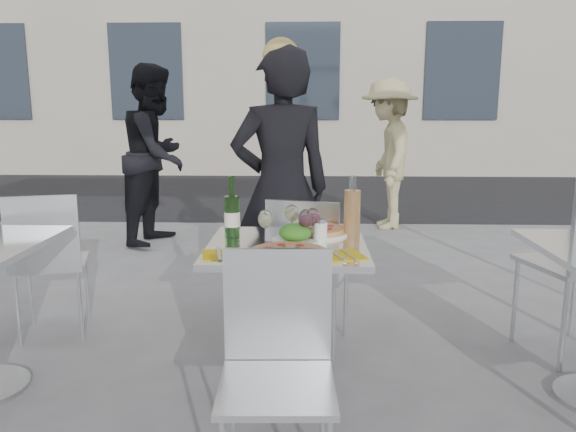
{
  "coord_description": "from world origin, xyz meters",
  "views": [
    {
      "loc": [
        0.09,
        -2.49,
        1.37
      ],
      "look_at": [
        0.0,
        0.15,
        0.85
      ],
      "focal_mm": 35.0,
      "sensor_mm": 36.0,
      "label": 1
    }
  ],
  "objects_px": {
    "wineglass_red_a": "(306,220)",
    "salad_plate": "(295,234)",
    "napkin_right": "(341,255)",
    "pizza_far": "(315,230)",
    "carafe": "(352,211)",
    "wineglass_red_b": "(313,218)",
    "main_table": "(287,288)",
    "chair_far": "(307,262)",
    "chair_near": "(277,353)",
    "pedestrian_a": "(156,155)",
    "woman_diner": "(281,190)",
    "wineglass_white_b": "(292,214)",
    "side_chair_lfar": "(48,254)",
    "wine_bottle": "(232,214)",
    "sugar_shaker": "(320,230)",
    "pedestrian_b": "(388,154)",
    "wineglass_white_a": "(265,220)",
    "napkin_left": "(223,254)",
    "pizza_near": "(288,253)"
  },
  "relations": [
    {
      "from": "pizza_far",
      "to": "carafe",
      "type": "relative_size",
      "value": 1.13
    },
    {
      "from": "pizza_near",
      "to": "sugar_shaker",
      "type": "relative_size",
      "value": 3.17
    },
    {
      "from": "pedestrian_b",
      "to": "wine_bottle",
      "type": "bearing_deg",
      "value": -17.88
    },
    {
      "from": "salad_plate",
      "to": "napkin_right",
      "type": "xyz_separation_m",
      "value": [
        0.2,
        -0.24,
        -0.03
      ]
    },
    {
      "from": "wineglass_red_b",
      "to": "carafe",
      "type": "bearing_deg",
      "value": 35.8
    },
    {
      "from": "sugar_shaker",
      "to": "napkin_left",
      "type": "bearing_deg",
      "value": -148.77
    },
    {
      "from": "chair_near",
      "to": "wineglass_red_b",
      "type": "relative_size",
      "value": 5.5
    },
    {
      "from": "chair_far",
      "to": "chair_near",
      "type": "distance_m",
      "value": 1.15
    },
    {
      "from": "side_chair_lfar",
      "to": "carafe",
      "type": "xyz_separation_m",
      "value": [
        1.74,
        -0.44,
        0.35
      ]
    },
    {
      "from": "wineglass_red_a",
      "to": "napkin_right",
      "type": "bearing_deg",
      "value": -55.63
    },
    {
      "from": "woman_diner",
      "to": "napkin_right",
      "type": "relative_size",
      "value": 7.59
    },
    {
      "from": "pedestrian_a",
      "to": "wineglass_red_b",
      "type": "bearing_deg",
      "value": -141.42
    },
    {
      "from": "wineglass_white_b",
      "to": "carafe",
      "type": "bearing_deg",
      "value": 10.02
    },
    {
      "from": "pedestrian_a",
      "to": "wineglass_white_b",
      "type": "bearing_deg",
      "value": -142.3
    },
    {
      "from": "main_table",
      "to": "salad_plate",
      "type": "distance_m",
      "value": 0.25
    },
    {
      "from": "chair_near",
      "to": "main_table",
      "type": "bearing_deg",
      "value": 87.07
    },
    {
      "from": "pizza_far",
      "to": "wineglass_red_a",
      "type": "distance_m",
      "value": 0.22
    },
    {
      "from": "pizza_far",
      "to": "pedestrian_a",
      "type": "bearing_deg",
      "value": 118.46
    },
    {
      "from": "pizza_far",
      "to": "wineglass_red_b",
      "type": "bearing_deg",
      "value": -94.46
    },
    {
      "from": "wineglass_white_a",
      "to": "wineglass_red_b",
      "type": "xyz_separation_m",
      "value": [
        0.22,
        0.06,
        0.0
      ]
    },
    {
      "from": "salad_plate",
      "to": "pizza_near",
      "type": "bearing_deg",
      "value": -95.79
    },
    {
      "from": "side_chair_lfar",
      "to": "pizza_near",
      "type": "height_order",
      "value": "side_chair_lfar"
    },
    {
      "from": "chair_far",
      "to": "salad_plate",
      "type": "relative_size",
      "value": 4.0
    },
    {
      "from": "chair_near",
      "to": "woman_diner",
      "type": "distance_m",
      "value": 1.63
    },
    {
      "from": "wineglass_red_a",
      "to": "salad_plate",
      "type": "bearing_deg",
      "value": 160.13
    },
    {
      "from": "woman_diner",
      "to": "wine_bottle",
      "type": "height_order",
      "value": "woman_diner"
    },
    {
      "from": "carafe",
      "to": "woman_diner",
      "type": "bearing_deg",
      "value": 116.61
    },
    {
      "from": "napkin_right",
      "to": "chair_near",
      "type": "bearing_deg",
      "value": -136.41
    },
    {
      "from": "woman_diner",
      "to": "wineglass_white_b",
      "type": "distance_m",
      "value": 0.81
    },
    {
      "from": "carafe",
      "to": "sugar_shaker",
      "type": "relative_size",
      "value": 2.71
    },
    {
      "from": "wine_bottle",
      "to": "carafe",
      "type": "relative_size",
      "value": 1.02
    },
    {
      "from": "pedestrian_b",
      "to": "sugar_shaker",
      "type": "relative_size",
      "value": 15.58
    },
    {
      "from": "main_table",
      "to": "wineglass_red_a",
      "type": "xyz_separation_m",
      "value": [
        0.08,
        0.02,
        0.32
      ]
    },
    {
      "from": "wineglass_red_a",
      "to": "side_chair_lfar",
      "type": "bearing_deg",
      "value": 157.76
    },
    {
      "from": "main_table",
      "to": "wineglass_red_b",
      "type": "distance_m",
      "value": 0.35
    },
    {
      "from": "main_table",
      "to": "chair_near",
      "type": "xyz_separation_m",
      "value": [
        -0.01,
        -0.64,
        -0.03
      ]
    },
    {
      "from": "pizza_far",
      "to": "carafe",
      "type": "xyz_separation_m",
      "value": [
        0.18,
        -0.02,
        0.1
      ]
    },
    {
      "from": "main_table",
      "to": "chair_far",
      "type": "xyz_separation_m",
      "value": [
        0.09,
        0.5,
        -0.02
      ]
    },
    {
      "from": "wineglass_white_a",
      "to": "salad_plate",
      "type": "bearing_deg",
      "value": 15.61
    },
    {
      "from": "main_table",
      "to": "wineglass_white_a",
      "type": "xyz_separation_m",
      "value": [
        -0.1,
        0.0,
        0.32
      ]
    },
    {
      "from": "chair_near",
      "to": "wineglass_red_a",
      "type": "xyz_separation_m",
      "value": [
        0.1,
        0.67,
        0.35
      ]
    },
    {
      "from": "wineglass_red_a",
      "to": "napkin_right",
      "type": "height_order",
      "value": "wineglass_red_a"
    },
    {
      "from": "carafe",
      "to": "wineglass_red_a",
      "type": "height_order",
      "value": "carafe"
    },
    {
      "from": "pizza_far",
      "to": "sugar_shaker",
      "type": "height_order",
      "value": "sugar_shaker"
    },
    {
      "from": "sugar_shaker",
      "to": "napkin_right",
      "type": "relative_size",
      "value": 0.47
    },
    {
      "from": "pizza_far",
      "to": "salad_plate",
      "type": "height_order",
      "value": "salad_plate"
    },
    {
      "from": "side_chair_lfar",
      "to": "sugar_shaker",
      "type": "height_order",
      "value": "side_chair_lfar"
    },
    {
      "from": "pedestrian_b",
      "to": "carafe",
      "type": "relative_size",
      "value": 5.75
    },
    {
      "from": "carafe",
      "to": "wineglass_white_b",
      "type": "distance_m",
      "value": 0.3
    },
    {
      "from": "wine_bottle",
      "to": "chair_far",
      "type": "bearing_deg",
      "value": 46.99
    }
  ]
}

